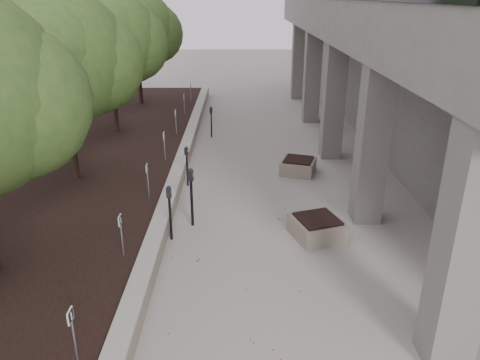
{
  "coord_description": "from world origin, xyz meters",
  "views": [
    {
      "loc": [
        0.07,
        -4.88,
        5.55
      ],
      "look_at": [
        0.11,
        5.76,
        1.21
      ],
      "focal_mm": 34.42,
      "sensor_mm": 36.0,
      "label": 1
    }
  ],
  "objects_px": {
    "crabapple_tree_4": "(110,62)",
    "planter_front": "(317,227)",
    "parking_meter_3": "(192,197)",
    "parking_meter_5": "(211,122)",
    "crabapple_tree_5": "(137,47)",
    "parking_meter_2": "(170,213)",
    "parking_meter_4": "(187,166)",
    "planter_back": "(298,166)",
    "crabapple_tree_3": "(64,87)"
  },
  "relations": [
    {
      "from": "crabapple_tree_4",
      "to": "planter_front",
      "type": "xyz_separation_m",
      "value": [
        6.79,
        -7.97,
        -2.86
      ]
    },
    {
      "from": "parking_meter_3",
      "to": "parking_meter_5",
      "type": "relative_size",
      "value": 1.22
    },
    {
      "from": "crabapple_tree_5",
      "to": "parking_meter_2",
      "type": "distance_m",
      "value": 13.7
    },
    {
      "from": "parking_meter_4",
      "to": "crabapple_tree_5",
      "type": "bearing_deg",
      "value": 129.4
    },
    {
      "from": "parking_meter_2",
      "to": "parking_meter_5",
      "type": "bearing_deg",
      "value": 82.37
    },
    {
      "from": "crabapple_tree_4",
      "to": "parking_meter_4",
      "type": "height_order",
      "value": "crabapple_tree_4"
    },
    {
      "from": "crabapple_tree_4",
      "to": "crabapple_tree_5",
      "type": "height_order",
      "value": "same"
    },
    {
      "from": "planter_back",
      "to": "parking_meter_4",
      "type": "bearing_deg",
      "value": -163.23
    },
    {
      "from": "parking_meter_3",
      "to": "planter_front",
      "type": "relative_size",
      "value": 1.41
    },
    {
      "from": "parking_meter_2",
      "to": "planter_front",
      "type": "bearing_deg",
      "value": -2.33
    },
    {
      "from": "crabapple_tree_5",
      "to": "planter_front",
      "type": "relative_size",
      "value": 4.9
    },
    {
      "from": "crabapple_tree_4",
      "to": "parking_meter_2",
      "type": "relative_size",
      "value": 3.87
    },
    {
      "from": "crabapple_tree_4",
      "to": "parking_meter_5",
      "type": "height_order",
      "value": "crabapple_tree_4"
    },
    {
      "from": "crabapple_tree_5",
      "to": "parking_meter_3",
      "type": "height_order",
      "value": "crabapple_tree_5"
    },
    {
      "from": "parking_meter_4",
      "to": "planter_front",
      "type": "xyz_separation_m",
      "value": [
        3.48,
        -3.24,
        -0.38
      ]
    },
    {
      "from": "crabapple_tree_4",
      "to": "crabapple_tree_5",
      "type": "distance_m",
      "value": 5.0
    },
    {
      "from": "parking_meter_2",
      "to": "crabapple_tree_3",
      "type": "bearing_deg",
      "value": 132.37
    },
    {
      "from": "planter_front",
      "to": "crabapple_tree_3",
      "type": "bearing_deg",
      "value": 156.33
    },
    {
      "from": "parking_meter_4",
      "to": "planter_back",
      "type": "relative_size",
      "value": 1.2
    },
    {
      "from": "crabapple_tree_4",
      "to": "planter_front",
      "type": "bearing_deg",
      "value": -49.6
    },
    {
      "from": "parking_meter_3",
      "to": "parking_meter_4",
      "type": "xyz_separation_m",
      "value": [
        -0.39,
        2.62,
        -0.15
      ]
    },
    {
      "from": "parking_meter_2",
      "to": "planter_front",
      "type": "height_order",
      "value": "parking_meter_2"
    },
    {
      "from": "crabapple_tree_3",
      "to": "crabapple_tree_5",
      "type": "xyz_separation_m",
      "value": [
        0.0,
        10.0,
        0.0
      ]
    },
    {
      "from": "parking_meter_3",
      "to": "planter_back",
      "type": "bearing_deg",
      "value": 59.9
    },
    {
      "from": "planter_front",
      "to": "parking_meter_2",
      "type": "bearing_deg",
      "value": -178.21
    },
    {
      "from": "crabapple_tree_4",
      "to": "crabapple_tree_5",
      "type": "xyz_separation_m",
      "value": [
        0.0,
        5.0,
        0.0
      ]
    },
    {
      "from": "crabapple_tree_3",
      "to": "parking_meter_4",
      "type": "height_order",
      "value": "crabapple_tree_3"
    },
    {
      "from": "crabapple_tree_3",
      "to": "parking_meter_3",
      "type": "height_order",
      "value": "crabapple_tree_3"
    },
    {
      "from": "parking_meter_2",
      "to": "crabapple_tree_5",
      "type": "bearing_deg",
      "value": 99.83
    },
    {
      "from": "crabapple_tree_4",
      "to": "parking_meter_3",
      "type": "relative_size",
      "value": 3.48
    },
    {
      "from": "crabapple_tree_3",
      "to": "parking_meter_5",
      "type": "xyz_separation_m",
      "value": [
        3.77,
        5.4,
        -2.48
      ]
    },
    {
      "from": "crabapple_tree_5",
      "to": "planter_back",
      "type": "bearing_deg",
      "value": -51.68
    },
    {
      "from": "parking_meter_2",
      "to": "planter_back",
      "type": "relative_size",
      "value": 1.33
    },
    {
      "from": "planter_back",
      "to": "parking_meter_3",
      "type": "bearing_deg",
      "value": -130.52
    },
    {
      "from": "parking_meter_5",
      "to": "planter_front",
      "type": "height_order",
      "value": "parking_meter_5"
    },
    {
      "from": "crabapple_tree_3",
      "to": "parking_meter_5",
      "type": "bearing_deg",
      "value": 55.08
    },
    {
      "from": "crabapple_tree_3",
      "to": "planter_back",
      "type": "relative_size",
      "value": 5.14
    },
    {
      "from": "planter_front",
      "to": "planter_back",
      "type": "bearing_deg",
      "value": 89.16
    },
    {
      "from": "parking_meter_5",
      "to": "parking_meter_2",
      "type": "bearing_deg",
      "value": -89.57
    },
    {
      "from": "parking_meter_3",
      "to": "parking_meter_4",
      "type": "height_order",
      "value": "parking_meter_3"
    },
    {
      "from": "parking_meter_2",
      "to": "planter_front",
      "type": "relative_size",
      "value": 1.27
    },
    {
      "from": "parking_meter_2",
      "to": "planter_front",
      "type": "distance_m",
      "value": 3.57
    },
    {
      "from": "parking_meter_4",
      "to": "planter_front",
      "type": "bearing_deg",
      "value": -22.33
    },
    {
      "from": "planter_back",
      "to": "crabapple_tree_3",
      "type": "bearing_deg",
      "value": -168.98
    },
    {
      "from": "crabapple_tree_4",
      "to": "parking_meter_3",
      "type": "distance_m",
      "value": 8.56
    },
    {
      "from": "crabapple_tree_5",
      "to": "parking_meter_2",
      "type": "bearing_deg",
      "value": -76.05
    },
    {
      "from": "planter_front",
      "to": "parking_meter_5",
      "type": "bearing_deg",
      "value": 109.79
    },
    {
      "from": "crabapple_tree_3",
      "to": "crabapple_tree_5",
      "type": "relative_size",
      "value": 1.0
    },
    {
      "from": "parking_meter_5",
      "to": "planter_back",
      "type": "distance_m",
      "value": 5.12
    },
    {
      "from": "crabapple_tree_3",
      "to": "crabapple_tree_4",
      "type": "bearing_deg",
      "value": 90.0
    }
  ]
}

